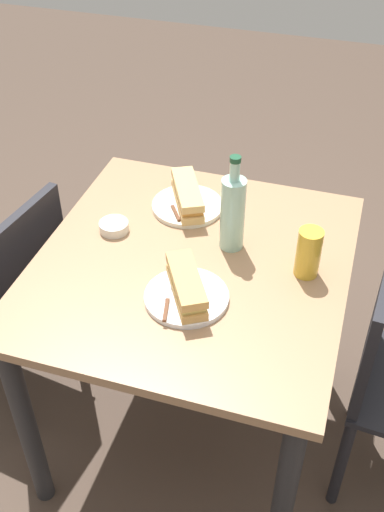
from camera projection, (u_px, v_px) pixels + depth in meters
ground_plane at (192, 422)px, 2.27m from camera, size 8.00×8.00×0.00m
dining_table at (192, 295)px, 1.85m from camera, size 0.94×0.89×0.78m
chair_far at (12, 294)px, 2.10m from camera, size 0.45×0.45×0.85m
plate_near at (187, 206)px, 1.97m from camera, size 0.23×0.23×0.01m
baguette_sandwich_near at (187, 195)px, 1.94m from camera, size 0.24×0.17×0.07m
knife_near at (172, 207)px, 1.95m from camera, size 0.16×0.11×0.01m
plate_far at (187, 297)px, 1.65m from camera, size 0.23×0.23×0.01m
baguette_sandwich_far at (186, 285)px, 1.62m from camera, size 0.22×0.17×0.07m
knife_far at (167, 300)px, 1.62m from camera, size 0.18×0.05×0.01m
water_bottle at (233, 212)px, 1.75m from camera, size 0.07×0.07×0.30m
beer_glass at (308, 253)px, 1.68m from camera, size 0.07×0.07×0.15m
olive_bowl at (114, 227)px, 1.87m from camera, size 0.09×0.09×0.03m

